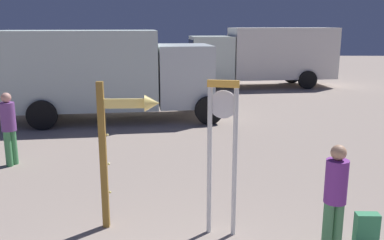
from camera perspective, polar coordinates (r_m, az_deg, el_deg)
name	(u,v)px	position (r m, az deg, el deg)	size (l,w,h in m)	color
standing_clock	(222,142)	(6.13, 4.16, -3.07)	(0.46, 0.16, 2.35)	silver
arrow_sign	(122,133)	(6.39, -9.56, -1.76)	(0.93, 0.27, 2.31)	olive
person_near_clock	(335,194)	(6.07, 18.92, -9.53)	(0.30, 0.30, 1.57)	#4A8A57
backpack	(366,229)	(6.74, 22.64, -13.54)	(0.33, 0.20, 0.48)	#3C925F
person_distant	(9,125)	(10.16, -23.69, -0.66)	(0.32, 0.32, 1.66)	#479658
box_truck_near	(103,71)	(14.15, -12.05, 6.53)	(7.36, 3.66, 2.93)	silver
box_truck_far	(265,55)	(21.66, 9.91, 8.78)	(7.70, 3.44, 2.95)	white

